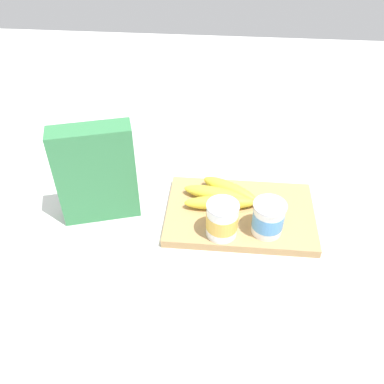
{
  "coord_description": "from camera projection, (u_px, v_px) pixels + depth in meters",
  "views": [
    {
      "loc": [
        0.05,
        0.74,
        0.7
      ],
      "look_at": [
        0.12,
        0.0,
        0.07
      ],
      "focal_mm": 39.06,
      "sensor_mm": 36.0,
      "label": 1
    }
  ],
  "objects": [
    {
      "name": "cereal_box",
      "position": [
        96.0,
        174.0,
        0.94
      ],
      "size": [
        0.19,
        0.11,
        0.24
      ],
      "primitive_type": "cube",
      "rotation": [
        0.0,
        0.0,
        0.29
      ],
      "color": "#38844C",
      "rests_on": "ground_plane"
    },
    {
      "name": "ground_plane",
      "position": [
        240.0,
        217.0,
        1.01
      ],
      "size": [
        2.4,
        2.4,
        0.0
      ],
      "primitive_type": "plane",
      "color": "silver"
    },
    {
      "name": "banana_bunch",
      "position": [
        224.0,
        195.0,
        1.02
      ],
      "size": [
        0.19,
        0.13,
        0.04
      ],
      "color": "yellow",
      "rests_on": "cutting_board"
    },
    {
      "name": "cutting_board",
      "position": [
        240.0,
        214.0,
        1.01
      ],
      "size": [
        0.35,
        0.23,
        0.02
      ],
      "primitive_type": "cube",
      "color": "tan",
      "rests_on": "ground_plane"
    },
    {
      "name": "yogurt_cup_front",
      "position": [
        268.0,
        218.0,
        0.92
      ],
      "size": [
        0.07,
        0.07,
        0.08
      ],
      "color": "white",
      "rests_on": "cutting_board"
    },
    {
      "name": "yogurt_cup_back",
      "position": [
        222.0,
        220.0,
        0.92
      ],
      "size": [
        0.07,
        0.07,
        0.09
      ],
      "color": "white",
      "rests_on": "cutting_board"
    }
  ]
}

